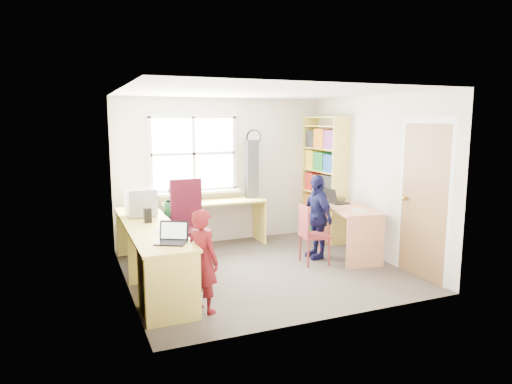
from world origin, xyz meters
The scene contains 19 objects.
room centered at (0.01, 0.10, 1.22)m, with size 3.64×3.44×2.44m.
l_desk centered at (-1.31, -0.28, 0.46)m, with size 2.38×2.95×0.75m.
right_desk centered at (1.45, 0.16, 0.55)m, with size 0.81×1.38×0.75m.
bookshelf centered at (1.65, 1.19, 1.00)m, with size 0.30×1.02×2.10m.
swivel_chair centered at (-0.87, 0.60, 0.52)m, with size 0.58×0.58×1.21m.
wooden_chair centered at (0.74, 0.00, 0.46)m, with size 0.41×0.41×0.86m.
crt_monitor centered at (-1.51, 0.67, 0.94)m, with size 0.40×0.36×0.37m.
laptop_left centered at (-1.42, -0.83, 0.80)m, with size 0.41×0.38×0.22m.
laptop_right centered at (1.42, 0.49, 0.81)m, with size 0.30×0.36×0.24m.
speaker_a centered at (-1.50, 0.23, 0.84)m, with size 0.09×0.09×0.18m.
speaker_b centered at (-1.47, 0.81, 0.85)m, with size 0.10×0.10×0.19m.
cd_tower centered at (0.43, 1.46, 1.23)m, with size 0.21×0.19×0.97m.
game_box centered at (1.51, 0.71, 0.78)m, with size 0.33×0.33×0.07m.
paper_a centered at (-1.39, -0.29, 0.75)m, with size 0.27×0.36×0.00m.
paper_b centered at (1.43, -0.17, 0.75)m, with size 0.30×0.35×0.00m.
potted_plant centered at (-0.53, 1.48, 0.91)m, with size 0.17×0.14×0.32m, color #2F7732.
person_red centered at (-1.13, -1.01, 0.56)m, with size 0.41×0.27×1.12m, color maroon.
person_green centered at (-0.95, 0.95, 0.59)m, with size 0.57×0.45×1.18m, color #2D7137.
person_navy centered at (0.97, 0.23, 0.62)m, with size 0.73×0.30×1.25m, color #151642.
Camera 1 is at (-2.40, -5.54, 2.04)m, focal length 32.00 mm.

